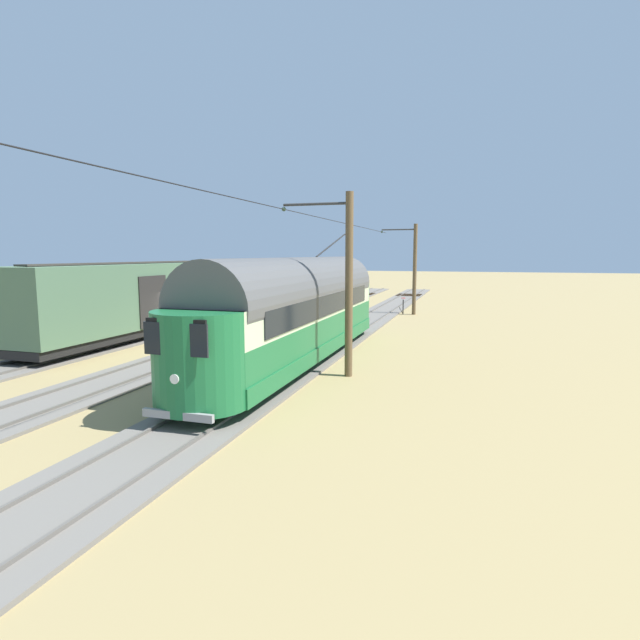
# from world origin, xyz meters

# --- Properties ---
(ground_plane) EXTENTS (220.00, 220.00, 0.00)m
(ground_plane) POSITION_xyz_m (0.00, 0.00, 0.00)
(ground_plane) COLOR #937F51
(track_streetcar_siding) EXTENTS (2.80, 80.00, 0.18)m
(track_streetcar_siding) POSITION_xyz_m (-7.66, -0.31, 0.05)
(track_streetcar_siding) COLOR #666059
(track_streetcar_siding) RESTS_ON ground
(track_adjacent_siding) EXTENTS (2.80, 80.00, 0.18)m
(track_adjacent_siding) POSITION_xyz_m (-2.55, -0.31, 0.05)
(track_adjacent_siding) COLOR #666059
(track_adjacent_siding) RESTS_ON ground
(track_third_siding) EXTENTS (2.80, 80.00, 0.18)m
(track_third_siding) POSITION_xyz_m (2.55, -0.31, 0.05)
(track_third_siding) COLOR #666059
(track_third_siding) RESTS_ON ground
(track_outer_siding) EXTENTS (2.80, 80.00, 0.18)m
(track_outer_siding) POSITION_xyz_m (7.66, -0.31, 0.05)
(track_outer_siding) COLOR #666059
(track_outer_siding) RESTS_ON ground
(vintage_streetcar) EXTENTS (2.65, 17.88, 5.35)m
(vintage_streetcar) POSITION_xyz_m (-7.66, 4.28, 2.26)
(vintage_streetcar) COLOR #196033
(vintage_streetcar) RESTS_ON ground
(boxcar_adjacent) EXTENTS (2.96, 14.05, 3.85)m
(boxcar_adjacent) POSITION_xyz_m (2.55, 1.65, 2.17)
(boxcar_adjacent) COLOR #4C6B4C
(boxcar_adjacent) RESTS_ON ground
(catenary_pole_foreground) EXTENTS (2.69, 0.28, 6.61)m
(catenary_pole_foreground) POSITION_xyz_m (-10.06, -14.03, 3.46)
(catenary_pole_foreground) COLOR brown
(catenary_pole_foreground) RESTS_ON ground
(catenary_pole_mid_near) EXTENTS (2.69, 0.28, 6.61)m
(catenary_pole_mid_near) POSITION_xyz_m (-10.06, 5.88, 3.46)
(catenary_pole_mid_near) COLOR brown
(catenary_pole_mid_near) RESTS_ON ground
(overhead_wire_run) EXTENTS (2.49, 43.80, 0.18)m
(overhead_wire_run) POSITION_xyz_m (-7.71, 5.18, 6.06)
(overhead_wire_run) COLOR black
(overhead_wire_run) RESTS_ON ground
(switch_stand) EXTENTS (0.50, 0.30, 1.24)m
(switch_stand) POSITION_xyz_m (-9.36, -13.81, 0.70)
(switch_stand) COLOR black
(switch_stand) RESTS_ON ground
(spare_tie_stack) EXTENTS (2.40, 2.40, 0.54)m
(spare_tie_stack) POSITION_xyz_m (10.91, -7.42, 0.27)
(spare_tie_stack) COLOR #382819
(spare_tie_stack) RESTS_ON ground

